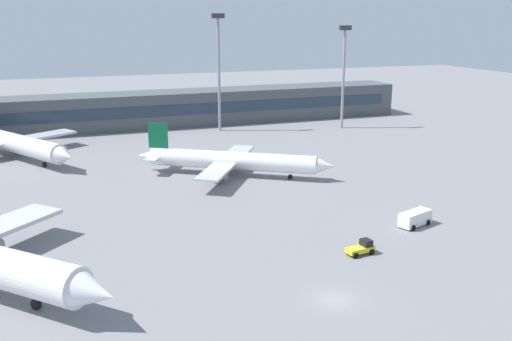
% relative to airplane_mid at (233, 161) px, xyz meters
% --- Properties ---
extents(ground_plane, '(400.00, 400.00, 0.00)m').
position_rel_airplane_mid_xyz_m(ground_plane, '(-4.76, -8.45, -2.80)').
color(ground_plane, gray).
extents(terminal_building, '(138.75, 12.13, 9.00)m').
position_rel_airplane_mid_xyz_m(terminal_building, '(-4.76, 53.31, 1.70)').
color(terminal_building, '#4C5156').
rests_on(terminal_building, ground_plane).
extents(airplane_mid, '(32.58, 23.95, 9.20)m').
position_rel_airplane_mid_xyz_m(airplane_mid, '(0.00, 0.00, 0.00)').
color(airplane_mid, white).
rests_on(airplane_mid, ground_plane).
extents(airplane_far, '(28.74, 39.42, 10.92)m').
position_rel_airplane_mid_xyz_m(airplane_far, '(-38.99, 29.10, 0.53)').
color(airplane_far, silver).
rests_on(airplane_far, ground_plane).
extents(baggage_tug_yellow, '(3.76, 2.19, 1.75)m').
position_rel_airplane_mid_xyz_m(baggage_tug_yellow, '(3.87, -39.20, -2.01)').
color(baggage_tug_yellow, yellow).
rests_on(baggage_tug_yellow, ground_plane).
extents(service_van_white, '(5.57, 3.56, 2.08)m').
position_rel_airplane_mid_xyz_m(service_van_white, '(15.82, -33.25, -1.69)').
color(service_van_white, white).
rests_on(service_van_white, ground_plane).
extents(floodlight_tower_west, '(3.20, 0.80, 28.97)m').
position_rel_airplane_mid_xyz_m(floodlight_tower_west, '(9.93, 41.68, 13.75)').
color(floodlight_tower_west, gray).
rests_on(floodlight_tower_west, ground_plane).
extents(floodlight_tower_east, '(3.20, 0.80, 26.07)m').
position_rel_airplane_mid_xyz_m(floodlight_tower_east, '(40.94, 34.20, 12.25)').
color(floodlight_tower_east, gray).
rests_on(floodlight_tower_east, ground_plane).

